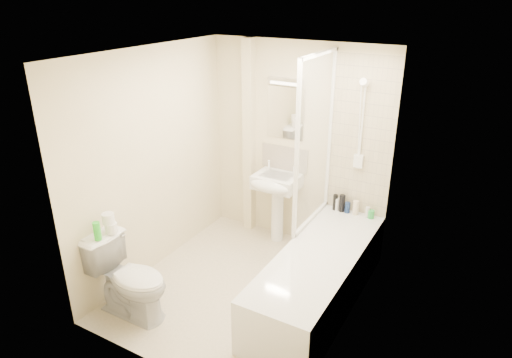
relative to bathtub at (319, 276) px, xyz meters
The scene contains 26 objects.
floor 0.83m from the bathtub, 165.07° to the right, with size 2.50×2.50×0.00m, color beige.
wall_back 1.58m from the bathtub, 125.54° to the left, with size 2.20×0.02×2.40m, color beige.
wall_left 2.07m from the bathtub, behind, with size 0.02×2.50×2.40m, color beige.
wall_right 1.00m from the bathtub, 29.74° to the right, with size 0.02×2.50×2.40m, color beige.
ceiling 2.25m from the bathtub, 165.07° to the right, with size 2.20×2.50×0.02m, color white.
tile_back 1.54m from the bathtub, 90.00° to the left, with size 0.70×0.01×1.75m, color beige.
tile_right 1.19m from the bathtub, ahead, with size 0.01×2.10×1.75m, color beige.
pipe_boxing 1.92m from the bathtub, 144.15° to the left, with size 0.12×0.12×2.40m, color beige.
splashback 1.57m from the bathtub, 131.10° to the left, with size 0.60×0.01×0.30m, color beige.
mirror 1.89m from the bathtub, 131.16° to the left, with size 0.46×0.01×0.60m, color white.
strip_light 2.15m from the bathtub, 131.80° to the left, with size 0.42×0.07×0.07m, color silver.
bathtub is the anchor object (origin of this frame).
shower_screen 1.35m from the bathtub, 120.33° to the left, with size 0.04×0.92×1.80m.
shower_fixture 1.60m from the bathtub, 90.10° to the left, with size 0.10×0.16×0.99m.
pedestal_sink 1.29m from the bathtub, 138.13° to the left, with size 0.52×0.48×1.00m.
bottle_black_a 1.05m from the bathtub, 102.41° to the left, with size 0.05×0.05×0.19m, color black.
bottle_white_a 1.03m from the bathtub, 101.22° to the left, with size 0.05×0.05×0.15m, color silver.
bottle_black_b 1.03m from the bathtub, 97.66° to the left, with size 0.06×0.06×0.20m, color black.
bottle_blue 1.01m from the bathtub, 93.73° to the left, with size 0.06×0.06×0.12m, color navy.
bottle_cream 1.02m from the bathtub, 88.15° to the left, with size 0.07×0.07×0.17m, color beige.
bottle_white_b 1.03m from the bathtub, 80.01° to the left, with size 0.05×0.05×0.12m, color silver.
bottle_green 1.03m from the bathtub, 77.70° to the left, with size 0.07×0.07×0.09m, color green.
toilet 1.81m from the bathtub, 144.46° to the right, with size 0.78×0.45×0.79m, color white.
toilet_roll_lower 2.05m from the bathtub, 149.80° to the right, with size 0.11×0.11×0.10m, color white.
toilet_roll_upper 2.09m from the bathtub, 149.93° to the right, with size 0.11×0.11×0.10m, color white.
green_bottle 2.14m from the bathtub, 146.21° to the right, with size 0.07×0.07×0.17m, color green.
Camera 1 is at (2.07, -3.38, 2.91)m, focal length 32.00 mm.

